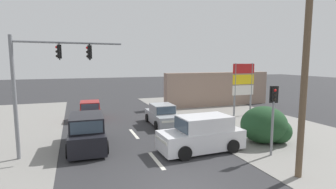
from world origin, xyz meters
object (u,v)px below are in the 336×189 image
Objects in this scene: pedestal_signal_right_kerb at (273,109)px; suv_oncoming_near at (202,135)px; sedan_crossing_left at (162,116)px; shopping_plaza_sign at (243,82)px; traffic_signal_mast at (43,74)px; utility_pole_foreground_right at (304,43)px; suv_oncoming_mid at (87,132)px; hatchback_kerbside_parked at (90,111)px.

pedestal_signal_right_kerb is 0.77× the size of suv_oncoming_near.
sedan_crossing_left is (-3.10, 8.13, -1.71)m from pedestal_signal_right_kerb.
pedestal_signal_right_kerb is 3.84m from suv_oncoming_near.
shopping_plaza_sign reaches higher than sedan_crossing_left.
traffic_signal_mast reaches higher than shopping_plaza_sign.
utility_pole_foreground_right is 3.97m from pedestal_signal_right_kerb.
traffic_signal_mast reaches higher than suv_oncoming_mid.
suv_oncoming_near is at bearing 116.85° from utility_pole_foreground_right.
shopping_plaza_sign is (15.39, 5.15, -1.16)m from traffic_signal_mast.
suv_oncoming_mid is (-8.74, 4.44, -1.53)m from pedestal_signal_right_kerb.
suv_oncoming_mid is at bearing -94.60° from hatchback_kerbside_parked.
traffic_signal_mast is 1.41× the size of sedan_crossing_left.
pedestal_signal_right_kerb is 8.87m from sedan_crossing_left.
shopping_plaza_sign is 14.35m from suv_oncoming_mid.
pedestal_signal_right_kerb is 0.83× the size of sedan_crossing_left.
suv_oncoming_near reaches higher than sedan_crossing_left.
utility_pole_foreground_right reaches higher than sedan_crossing_left.
utility_pole_foreground_right is at bearing -40.84° from suv_oncoming_mid.
sedan_crossing_left is (-2.28, 10.53, -4.76)m from utility_pole_foreground_right.
suv_oncoming_near is (7.71, -2.01, -3.26)m from traffic_signal_mast.
shopping_plaza_sign reaches higher than suv_oncoming_mid.
pedestal_signal_right_kerb is 0.77× the size of shopping_plaza_sign.
utility_pole_foreground_right reaches higher than suv_oncoming_mid.
sedan_crossing_left is (7.59, 4.26, -3.44)m from traffic_signal_mast.
utility_pole_foreground_right is 11.43m from suv_oncoming_mid.
utility_pole_foreground_right is at bearing -108.93° from pedestal_signal_right_kerb.
traffic_signal_mast is at bearing -163.75° from suv_oncoming_mid.
hatchback_kerbside_parked is (-5.04, 3.81, -0.00)m from sedan_crossing_left.
sedan_crossing_left is 1.15× the size of hatchback_kerbside_parked.
utility_pole_foreground_right is 2.86× the size of pedestal_signal_right_kerb.
suv_oncoming_near and suv_oncoming_mid have the same top height.
utility_pole_foreground_right is 2.74× the size of hatchback_kerbside_parked.
traffic_signal_mast is at bearing 147.54° from utility_pole_foreground_right.
suv_oncoming_near is 11.32m from hatchback_kerbside_parked.
sedan_crossing_left is (-7.80, -0.90, -2.28)m from shopping_plaza_sign.
suv_oncoming_near is 6.31m from suv_oncoming_mid.
utility_pole_foreground_right is at bearing -115.77° from shopping_plaza_sign.
suv_oncoming_near is at bearing -24.10° from suv_oncoming_mid.
suv_oncoming_mid is at bearing -146.81° from sedan_crossing_left.
suv_oncoming_mid is at bearing -161.16° from shopping_plaza_sign.
sedan_crossing_left is 6.74m from suv_oncoming_mid.
traffic_signal_mast is 1.30× the size of shopping_plaza_sign.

